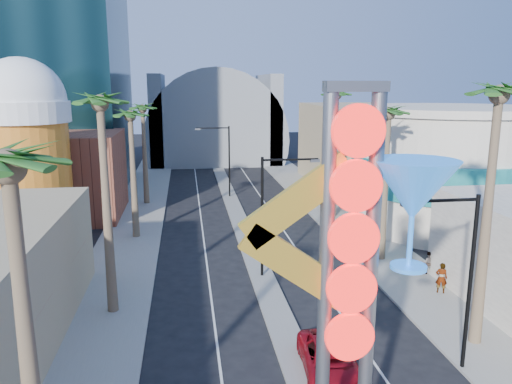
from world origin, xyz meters
The scene contains 22 objects.
sidewalk_west centered at (-9.50, 35.00, 0.07)m, with size 5.00×100.00×0.15m, color gray.
sidewalk_east centered at (9.50, 35.00, 0.07)m, with size 5.00×100.00×0.15m, color gray.
median centered at (0.00, 38.00, 0.07)m, with size 1.60×84.00×0.15m, color gray.
brick_filler_west centered at (-16.00, 38.00, 4.00)m, with size 10.00×10.00×8.00m, color brown.
filler_east centered at (16.00, 48.00, 5.00)m, with size 10.00×20.00×10.00m, color tan.
beer_mug centered at (-17.00, 30.00, 7.84)m, with size 7.00×7.00×14.50m.
turquoise_building centered at (18.00, 30.00, 5.25)m, with size 16.60×16.60×10.60m.
canopy centered at (0.00, 72.00, 4.31)m, with size 22.00×16.00×22.00m.
neon_sign centered at (0.82, 2.96, 7.31)m, with size 6.53×2.60×12.55m.
streetlight_0 centered at (0.55, 20.00, 4.88)m, with size 3.79×0.25×8.00m.
streetlight_1 centered at (-0.55, 44.00, 4.88)m, with size 3.79×0.25×8.00m.
streetlight_2 centered at (6.72, 8.00, 4.83)m, with size 3.45×0.25×8.00m.
palm_0 centered at (-9.00, 2.00, 9.93)m, with size 2.40×2.40×11.70m.
palm_1 centered at (-9.00, 16.00, 10.82)m, with size 2.40×2.40×12.70m.
palm_2 centered at (-9.00, 30.00, 9.48)m, with size 2.40×2.40×11.20m.
palm_3 centered at (-9.00, 42.00, 9.48)m, with size 2.40×2.40×11.20m.
palm_5 centered at (9.00, 10.00, 11.27)m, with size 2.40×2.40×13.20m.
palm_6 centered at (9.00, 22.00, 9.93)m, with size 2.40×2.40×11.70m.
palm_7 centered at (9.00, 34.00, 10.82)m, with size 2.40×2.40×12.70m.
red_pickup centered at (1.20, 8.38, 0.70)m, with size 2.32×5.04×1.40m, color #A00C17.
pedestrian_a centered at (10.24, 15.69, 1.09)m, with size 0.69×0.45×1.89m, color gray.
pedestrian_b centered at (10.93, 18.75, 0.91)m, with size 0.74×0.58×1.52m, color gray.
Camera 1 is at (-4.73, -10.60, 12.45)m, focal length 35.00 mm.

